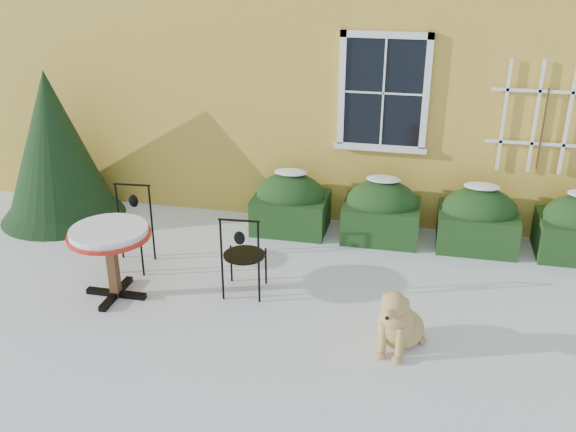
% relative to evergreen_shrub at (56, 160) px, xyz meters
% --- Properties ---
extents(ground, '(80.00, 80.00, 0.00)m').
position_rel_evergreen_shrub_xyz_m(ground, '(3.78, -2.29, -0.89)').
color(ground, white).
rests_on(ground, ground).
extents(hedge_row, '(4.95, 0.80, 0.91)m').
position_rel_evergreen_shrub_xyz_m(hedge_row, '(5.43, 0.26, -0.49)').
color(hedge_row, black).
rests_on(hedge_row, ground).
extents(evergreen_shrub, '(1.84, 1.84, 2.22)m').
position_rel_evergreen_shrub_xyz_m(evergreen_shrub, '(0.00, 0.00, 0.00)').
color(evergreen_shrub, black).
rests_on(evergreen_shrub, ground).
extents(bistro_table, '(0.96, 0.96, 0.89)m').
position_rel_evergreen_shrub_xyz_m(bistro_table, '(1.85, -2.03, -0.16)').
color(bistro_table, black).
rests_on(bistro_table, ground).
extents(patio_chair_near, '(0.50, 0.50, 1.04)m').
position_rel_evergreen_shrub_xyz_m(patio_chair_near, '(3.33, -1.64, -0.38)').
color(patio_chair_near, black).
rests_on(patio_chair_near, ground).
extents(patio_chair_far, '(0.51, 0.51, 1.06)m').
position_rel_evergreen_shrub_xyz_m(patio_chair_far, '(1.72, -1.24, -0.37)').
color(patio_chair_far, black).
rests_on(patio_chair_far, ground).
extents(dog, '(0.61, 0.82, 0.77)m').
position_rel_evergreen_shrub_xyz_m(dog, '(5.17, -2.39, -0.59)').
color(dog, tan).
rests_on(dog, ground).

